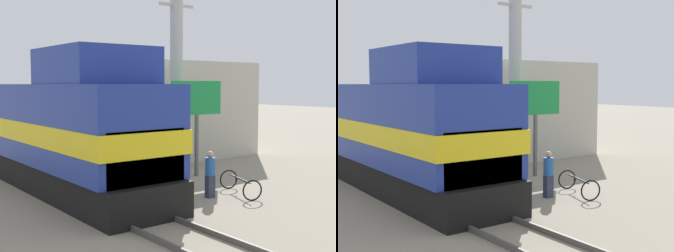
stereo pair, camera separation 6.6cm
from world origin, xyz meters
TOP-DOWN VIEW (x-y plane):
  - ground_plane at (0.00, 0.00)m, footprint 120.00×120.00m
  - rail_near at (-0.72, 0.00)m, footprint 0.08×43.63m
  - rail_far at (0.72, 0.00)m, footprint 0.08×43.63m
  - locomotive at (0.00, 3.27)m, footprint 3.03×16.15m
  - utility_pole at (5.62, 1.97)m, footprint 1.80×0.56m
  - vendor_umbrella at (3.68, 2.23)m, footprint 2.38×2.38m
  - billboard_sign at (5.35, 0.27)m, footprint 2.58×0.12m
  - shrub_cluster at (4.87, 2.85)m, footprint 0.71×0.71m
  - person_bystander at (3.33, -2.82)m, footprint 0.34×0.34m
  - bicycle at (4.42, -3.13)m, footprint 1.31×2.03m
  - building_block_distant at (8.53, 6.22)m, footprint 6.78×6.68m

SIDE VIEW (x-z plane):
  - ground_plane at x=0.00m, z-range 0.00..0.00m
  - rail_near at x=-0.72m, z-range 0.00..0.15m
  - rail_far at x=0.72m, z-range 0.00..0.15m
  - shrub_cluster at x=4.87m, z-range 0.00..0.71m
  - bicycle at x=4.42m, z-range 0.01..0.71m
  - person_bystander at x=3.33m, z-range 0.06..1.62m
  - vendor_umbrella at x=3.68m, z-range 0.85..3.08m
  - locomotive at x=0.00m, z-range -0.40..4.52m
  - building_block_distant at x=8.53m, z-range 0.00..4.91m
  - billboard_sign at x=5.35m, z-range 1.05..4.97m
  - utility_pole at x=5.62m, z-range 0.03..8.20m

